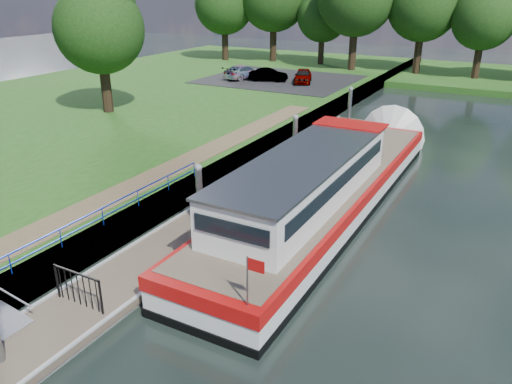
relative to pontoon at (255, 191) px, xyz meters
The scene contains 15 objects.
ground 13.00m from the pontoon, 90.00° to the right, with size 160.00×160.00×0.00m, color black.
riverbank 18.11m from the pontoon, behind, with size 32.00×90.00×0.78m, color #214F16.
bank_edge 3.25m from the pontoon, 141.89° to the left, with size 1.10×90.00×0.78m, color #473D2D.
footpath 6.69m from the pontoon, 131.35° to the right, with size 1.60×40.00×0.05m, color brown.
carpark 27.32m from the pontoon, 113.75° to the left, with size 14.00×12.00×0.06m, color black.
blue_fence 10.43m from the pontoon, 105.38° to the right, with size 0.04×18.04×0.72m.
pontoon is the anchor object (origin of this frame).
mooring_piles 1.10m from the pontoon, ahead, with size 0.30×27.30×3.55m.
gate_panel 10.84m from the pontoon, 90.00° to the right, with size 1.85×0.05×1.15m.
barge 3.74m from the pontoon, ahead, with size 4.36×21.15×4.78m.
horizon_trees 36.55m from the pontoon, 92.58° to the left, with size 54.38×10.03×12.87m.
bank_tree_a 18.78m from the pontoon, 156.11° to the left, with size 6.12×6.12×9.72m.
car_a 25.61m from the pontoon, 108.68° to the left, with size 1.52×3.79×1.29m, color #999999.
car_b 26.10m from the pontoon, 116.01° to the left, with size 1.26×3.61×1.19m, color #999999.
car_c 27.45m from the pontoon, 121.09° to the left, with size 1.83×4.51×1.31m, color #999999.
Camera 1 is at (10.61, -6.24, 9.25)m, focal length 35.00 mm.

